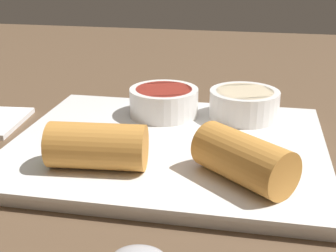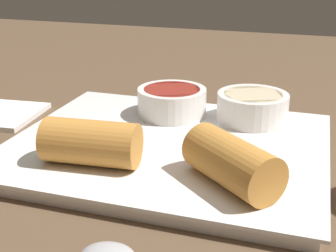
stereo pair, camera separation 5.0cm
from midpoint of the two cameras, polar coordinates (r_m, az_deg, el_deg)
name	(u,v)px [view 2 (the right image)]	position (r cm, az deg, el deg)	size (l,w,h in cm)	color
table_surface	(184,154)	(49.43, 4.83, -3.50)	(180.00, 140.00, 2.00)	brown
serving_plate	(168,148)	(46.43, 3.09, -2.77)	(30.53, 25.38, 1.50)	white
roll_front_left	(229,160)	(38.08, 11.17, -4.24)	(9.00, 8.50, 4.02)	#C68438
roll_front_right	(87,142)	(40.99, -6.50, -2.06)	(9.25, 4.75, 4.02)	#C68438
dipping_bowl_near	(172,101)	(52.70, 3.19, 3.04)	(7.73, 7.73, 3.11)	white
dipping_bowl_far	(252,106)	(52.20, 12.98, 2.33)	(7.73, 7.73, 3.11)	white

